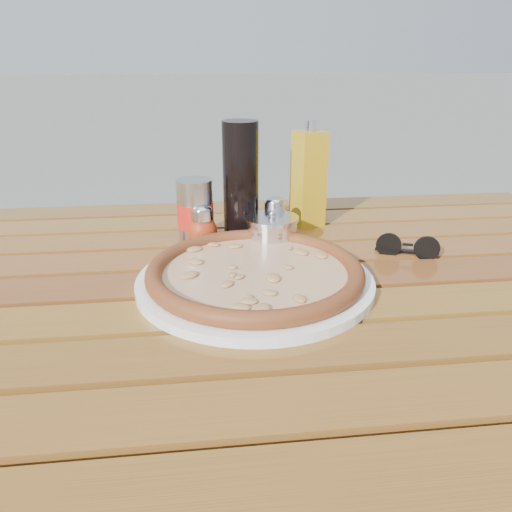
{
  "coord_description": "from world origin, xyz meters",
  "views": [
    {
      "loc": [
        -0.09,
        -0.71,
        1.08
      ],
      "look_at": [
        0.0,
        0.02,
        0.78
      ],
      "focal_mm": 35.0,
      "sensor_mm": 36.0,
      "label": 1
    }
  ],
  "objects": [
    {
      "name": "sunglasses",
      "position": [
        0.27,
        0.06,
        0.77
      ],
      "size": [
        0.11,
        0.06,
        0.04
      ],
      "rotation": [
        0.0,
        0.0,
        -0.38
      ],
      "color": "black",
      "rests_on": "table"
    },
    {
      "name": "pizza",
      "position": [
        -0.01,
        -0.02,
        0.77
      ],
      "size": [
        0.43,
        0.43,
        0.03
      ],
      "rotation": [
        0.0,
        0.0,
        -0.41
      ],
      "color": "beige",
      "rests_on": "plate"
    },
    {
      "name": "pepper_shaker",
      "position": [
        -0.08,
        0.15,
        0.79
      ],
      "size": [
        0.06,
        0.06,
        0.08
      ],
      "rotation": [
        0.0,
        0.0,
        0.23
      ],
      "color": "#AD3413",
      "rests_on": "table"
    },
    {
      "name": "oregano_shaker",
      "position": [
        0.05,
        0.18,
        0.79
      ],
      "size": [
        0.06,
        0.06,
        0.08
      ],
      "rotation": [
        0.0,
        0.0,
        0.12
      ],
      "color": "#333D18",
      "rests_on": "table"
    },
    {
      "name": "table",
      "position": [
        0.0,
        -0.0,
        0.67
      ],
      "size": [
        1.4,
        0.9,
        0.75
      ],
      "color": "#3C1E0D",
      "rests_on": "ground"
    },
    {
      "name": "soda_can",
      "position": [
        -0.09,
        0.18,
        0.81
      ],
      "size": [
        0.09,
        0.09,
        0.12
      ],
      "rotation": [
        0.0,
        0.0,
        0.35
      ],
      "color": "silver",
      "rests_on": "table"
    },
    {
      "name": "olive_oil_cruet",
      "position": [
        0.13,
        0.26,
        0.85
      ],
      "size": [
        0.07,
        0.07,
        0.21
      ],
      "rotation": [
        0.0,
        0.0,
        0.3
      ],
      "color": "#BB8F13",
      "rests_on": "table"
    },
    {
      "name": "parmesan_tin",
      "position": [
        0.04,
        0.13,
        0.78
      ],
      "size": [
        0.12,
        0.12,
        0.07
      ],
      "rotation": [
        0.0,
        0.0,
        -0.33
      ],
      "color": "silver",
      "rests_on": "table"
    },
    {
      "name": "dark_bottle",
      "position": [
        -0.01,
        0.19,
        0.86
      ],
      "size": [
        0.08,
        0.08,
        0.22
      ],
      "primitive_type": "cylinder",
      "rotation": [
        0.0,
        0.0,
        0.32
      ],
      "color": "black",
      "rests_on": "table"
    },
    {
      "name": "plate",
      "position": [
        -0.01,
        -0.02,
        0.76
      ],
      "size": [
        0.43,
        0.43,
        0.01
      ],
      "primitive_type": "cylinder",
      "rotation": [
        0.0,
        0.0,
        -0.23
      ],
      "color": "white",
      "rests_on": "table"
    }
  ]
}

